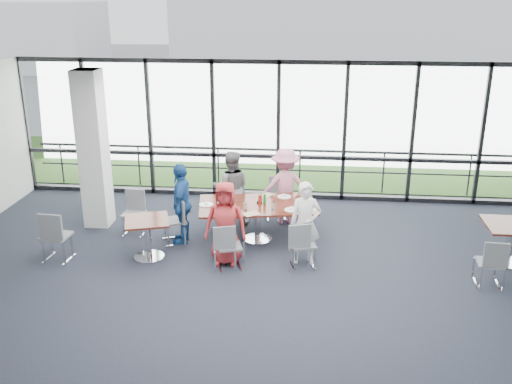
# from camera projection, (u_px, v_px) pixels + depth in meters

# --- Properties ---
(floor) EXTENTS (12.00, 10.00, 0.02)m
(floor) POSITION_uv_depth(u_px,v_px,m) (257.00, 307.00, 8.82)
(floor) COLOR #1F232E
(floor) RESTS_ON ground
(ceiling) EXTENTS (12.00, 10.00, 0.04)m
(ceiling) POSITION_uv_depth(u_px,v_px,m) (257.00, 101.00, 7.75)
(ceiling) COLOR white
(ceiling) RESTS_ON ground
(curtain_wall_back) EXTENTS (12.00, 0.10, 3.20)m
(curtain_wall_back) POSITION_uv_depth(u_px,v_px,m) (278.00, 131.00, 12.98)
(curtain_wall_back) COLOR white
(curtain_wall_back) RESTS_ON ground
(structural_column) EXTENTS (0.50, 0.50, 3.20)m
(structural_column) POSITION_uv_depth(u_px,v_px,m) (93.00, 150.00, 11.44)
(structural_column) COLOR silver
(structural_column) RESTS_ON ground
(apron) EXTENTS (80.00, 70.00, 0.02)m
(apron) POSITION_uv_depth(u_px,v_px,m) (287.00, 145.00, 18.21)
(apron) COLOR gray
(apron) RESTS_ON ground
(grass_strip) EXTENTS (80.00, 5.00, 0.01)m
(grass_strip) POSITION_uv_depth(u_px,v_px,m) (284.00, 161.00, 16.32)
(grass_strip) COLOR #36541F
(grass_strip) RESTS_ON ground
(hangar_main) EXTENTS (24.00, 10.00, 6.00)m
(hangar_main) POSITION_uv_depth(u_px,v_px,m) (365.00, 17.00, 37.47)
(hangar_main) COLOR silver
(hangar_main) RESTS_ON ground
(hangar_aux) EXTENTS (10.00, 6.00, 4.00)m
(hangar_aux) POSITION_uv_depth(u_px,v_px,m) (18.00, 35.00, 36.10)
(hangar_aux) COLOR silver
(hangar_aux) RESTS_ON ground
(guard_rail) EXTENTS (12.00, 0.06, 0.06)m
(guard_rail) POSITION_uv_depth(u_px,v_px,m) (279.00, 169.00, 13.91)
(guard_rail) COLOR #2D2D33
(guard_rail) RESTS_ON ground
(main_table) EXTENTS (2.40, 1.58, 0.75)m
(main_table) POSITION_uv_depth(u_px,v_px,m) (258.00, 209.00, 10.98)
(main_table) COLOR #3D170A
(main_table) RESTS_ON ground
(side_table_left) EXTENTS (0.95, 0.95, 0.75)m
(side_table_left) POSITION_uv_depth(u_px,v_px,m) (147.00, 227.00, 10.24)
(side_table_left) COLOR #3D170A
(side_table_left) RESTS_ON ground
(side_table_right) EXTENTS (0.92, 0.92, 0.75)m
(side_table_right) POSITION_uv_depth(u_px,v_px,m) (511.00, 230.00, 10.02)
(side_table_right) COLOR #3D170A
(side_table_right) RESTS_ON ground
(diner_near_left) EXTENTS (0.74, 0.49, 1.52)m
(diner_near_left) POSITION_uv_depth(u_px,v_px,m) (226.00, 223.00, 10.01)
(diner_near_left) COLOR #B12B2E
(diner_near_left) RESTS_ON ground
(diner_near_right) EXTENTS (0.57, 0.43, 1.50)m
(diner_near_right) POSITION_uv_depth(u_px,v_px,m) (305.00, 223.00, 10.03)
(diner_near_right) COLOR silver
(diner_near_right) RESTS_ON ground
(diner_far_left) EXTENTS (0.81, 0.55, 1.57)m
(diner_far_left) POSITION_uv_depth(u_px,v_px,m) (231.00, 188.00, 11.71)
(diner_far_left) COLOR slate
(diner_far_left) RESTS_ON ground
(diner_far_right) EXTENTS (1.13, 0.74, 1.60)m
(diner_far_right) POSITION_uv_depth(u_px,v_px,m) (285.00, 186.00, 11.78)
(diner_far_right) COLOR pink
(diner_far_right) RESTS_ON ground
(diner_end) EXTENTS (0.54, 0.95, 1.59)m
(diner_end) POSITION_uv_depth(u_px,v_px,m) (182.00, 204.00, 10.84)
(diner_end) COLOR navy
(diner_end) RESTS_ON ground
(chair_main_nl) EXTENTS (0.51, 0.51, 0.83)m
(chair_main_nl) POSITION_uv_depth(u_px,v_px,m) (229.00, 246.00, 9.92)
(chair_main_nl) COLOR slate
(chair_main_nl) RESTS_ON ground
(chair_main_nr) EXTENTS (0.51, 0.51, 0.85)m
(chair_main_nr) POSITION_uv_depth(u_px,v_px,m) (303.00, 245.00, 9.97)
(chair_main_nr) COLOR slate
(chair_main_nr) RESTS_ON ground
(chair_main_fl) EXTENTS (0.50, 0.50, 0.96)m
(chair_main_fl) POSITION_uv_depth(u_px,v_px,m) (232.00, 199.00, 11.97)
(chair_main_fl) COLOR slate
(chair_main_fl) RESTS_ON ground
(chair_main_fr) EXTENTS (0.48, 0.48, 0.86)m
(chair_main_fr) POSITION_uv_depth(u_px,v_px,m) (276.00, 199.00, 12.13)
(chair_main_fr) COLOR slate
(chair_main_fr) RESTS_ON ground
(chair_main_end) EXTENTS (0.57, 0.57, 0.89)m
(chair_main_end) POSITION_uv_depth(u_px,v_px,m) (174.00, 221.00, 10.94)
(chair_main_end) COLOR slate
(chair_main_end) RESTS_ON ground
(chair_spare_la) EXTENTS (0.50, 0.50, 0.94)m
(chair_spare_la) POSITION_uv_depth(u_px,v_px,m) (56.00, 236.00, 10.20)
(chair_spare_la) COLOR slate
(chair_spare_la) RESTS_ON ground
(chair_spare_lb) EXTENTS (0.44, 0.44, 0.86)m
(chair_spare_lb) POSITION_uv_depth(u_px,v_px,m) (134.00, 214.00, 11.32)
(chair_spare_lb) COLOR slate
(chair_spare_lb) RESTS_ON ground
(chair_spare_r) EXTENTS (0.44, 0.44, 0.83)m
(chair_spare_r) POSITION_uv_depth(u_px,v_px,m) (490.00, 263.00, 9.31)
(chair_spare_r) COLOR slate
(chair_spare_r) RESTS_ON ground
(plate_nl) EXTENTS (0.24, 0.24, 0.01)m
(plate_nl) POSITION_uv_depth(u_px,v_px,m) (229.00, 211.00, 10.58)
(plate_nl) COLOR white
(plate_nl) RESTS_ON main_table
(plate_nr) EXTENTS (0.27, 0.27, 0.01)m
(plate_nr) POSITION_uv_depth(u_px,v_px,m) (291.00, 210.00, 10.63)
(plate_nr) COLOR white
(plate_nr) RESTS_ON main_table
(plate_fl) EXTENTS (0.25, 0.25, 0.01)m
(plate_fl) POSITION_uv_depth(u_px,v_px,m) (229.00, 198.00, 11.25)
(plate_fl) COLOR white
(plate_fl) RESTS_ON main_table
(plate_fr) EXTENTS (0.28, 0.28, 0.01)m
(plate_fr) POSITION_uv_depth(u_px,v_px,m) (284.00, 197.00, 11.31)
(plate_fr) COLOR white
(plate_fr) RESTS_ON main_table
(plate_end) EXTENTS (0.27, 0.27, 0.01)m
(plate_end) POSITION_uv_depth(u_px,v_px,m) (206.00, 205.00, 10.88)
(plate_end) COLOR white
(plate_end) RESTS_ON main_table
(tumbler_a) EXTENTS (0.07, 0.07, 0.15)m
(tumbler_a) POSITION_uv_depth(u_px,v_px,m) (245.00, 207.00, 10.60)
(tumbler_a) COLOR white
(tumbler_a) RESTS_ON main_table
(tumbler_b) EXTENTS (0.07, 0.07, 0.14)m
(tumbler_b) POSITION_uv_depth(u_px,v_px,m) (273.00, 205.00, 10.67)
(tumbler_b) COLOR white
(tumbler_b) RESTS_ON main_table
(tumbler_c) EXTENTS (0.07, 0.07, 0.14)m
(tumbler_c) POSITION_uv_depth(u_px,v_px,m) (260.00, 196.00, 11.14)
(tumbler_c) COLOR white
(tumbler_c) RESTS_ON main_table
(tumbler_d) EXTENTS (0.07, 0.07, 0.14)m
(tumbler_d) POSITION_uv_depth(u_px,v_px,m) (218.00, 206.00, 10.66)
(tumbler_d) COLOR white
(tumbler_d) RESTS_ON main_table
(menu_a) EXTENTS (0.35, 0.33, 0.00)m
(menu_a) POSITION_uv_depth(u_px,v_px,m) (251.00, 214.00, 10.45)
(menu_a) COLOR beige
(menu_a) RESTS_ON main_table
(menu_b) EXTENTS (0.32, 0.23, 0.00)m
(menu_b) POSITION_uv_depth(u_px,v_px,m) (311.00, 209.00, 10.70)
(menu_b) COLOR beige
(menu_b) RESTS_ON main_table
(menu_c) EXTENTS (0.32, 0.34, 0.00)m
(menu_c) POSITION_uv_depth(u_px,v_px,m) (267.00, 195.00, 11.43)
(menu_c) COLOR beige
(menu_c) RESTS_ON main_table
(condiment_caddy) EXTENTS (0.10, 0.07, 0.04)m
(condiment_caddy) POSITION_uv_depth(u_px,v_px,m) (260.00, 202.00, 10.99)
(condiment_caddy) COLOR black
(condiment_caddy) RESTS_ON main_table
(ketchup_bottle) EXTENTS (0.06, 0.06, 0.18)m
(ketchup_bottle) POSITION_uv_depth(u_px,v_px,m) (260.00, 199.00, 10.92)
(ketchup_bottle) COLOR #AE2110
(ketchup_bottle) RESTS_ON main_table
(green_bottle) EXTENTS (0.05, 0.05, 0.20)m
(green_bottle) POSITION_uv_depth(u_px,v_px,m) (265.00, 199.00, 10.92)
(green_bottle) COLOR #1B7721
(green_bottle) RESTS_ON main_table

